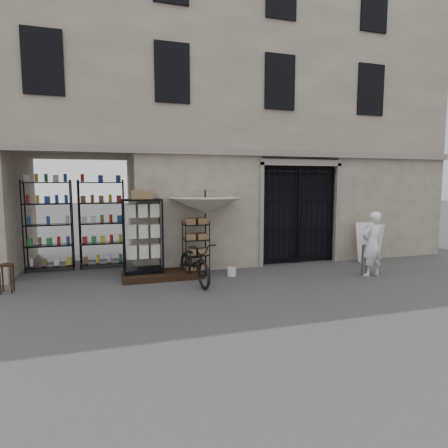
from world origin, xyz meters
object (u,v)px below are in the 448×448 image
object	(u,v)px
wire_rack	(196,249)
steel_bollard	(364,260)
display_cabinet	(143,240)
easel_sign	(369,243)
bicycle	(195,283)
wooden_stool	(7,278)
market_umbrella	(205,201)
white_bucket	(232,272)
shopkeeper	(371,276)

from	to	relation	value
wire_rack	steel_bollard	xyz separation A→B (m)	(4.23, -1.32, -0.30)
display_cabinet	easel_sign	size ratio (longest dim) A/B	1.69
bicycle	wooden_stool	world-z (taller)	bicycle
wire_rack	market_umbrella	size ratio (longest dim) A/B	0.53
wooden_stool	bicycle	bearing A→B (deg)	-5.38
wire_rack	white_bucket	bearing A→B (deg)	-24.17
bicycle	white_bucket	bearing A→B (deg)	11.27
bicycle	steel_bollard	size ratio (longest dim) A/B	2.38
wooden_stool	steel_bollard	distance (m)	8.62
easel_sign	display_cabinet	bearing A→B (deg)	-174.29
display_cabinet	white_bucket	world-z (taller)	display_cabinet
white_bucket	shopkeeper	bearing A→B (deg)	-17.07
market_umbrella	steel_bollard	world-z (taller)	market_umbrella
white_bucket	shopkeeper	distance (m)	3.65
market_umbrella	bicycle	size ratio (longest dim) A/B	1.41
wire_rack	shopkeeper	size ratio (longest dim) A/B	0.85
market_umbrella	easel_sign	size ratio (longest dim) A/B	2.25
easel_sign	bicycle	bearing A→B (deg)	-166.11
wire_rack	shopkeeper	bearing A→B (deg)	-18.45
display_cabinet	market_umbrella	xyz separation A→B (m)	(1.61, -0.08, 0.95)
white_bucket	steel_bollard	world-z (taller)	steel_bollard
shopkeeper	wire_rack	bearing A→B (deg)	-25.66
easel_sign	market_umbrella	bearing A→B (deg)	-174.03
white_bucket	wooden_stool	xyz separation A→B (m)	(-5.21, 0.02, 0.23)
white_bucket	shopkeeper	world-z (taller)	white_bucket
wire_rack	wooden_stool	distance (m)	4.38
wire_rack	steel_bollard	size ratio (longest dim) A/B	1.77
display_cabinet	wooden_stool	distance (m)	3.09
shopkeeper	easel_sign	world-z (taller)	easel_sign
bicycle	steel_bollard	world-z (taller)	bicycle
wire_rack	white_bucket	world-z (taller)	wire_rack
steel_bollard	bicycle	bearing A→B (deg)	172.78
wire_rack	bicycle	distance (m)	1.05
steel_bollard	shopkeeper	world-z (taller)	steel_bollard
bicycle	easel_sign	xyz separation A→B (m)	(5.46, 0.58, 0.62)
display_cabinet	wire_rack	xyz separation A→B (m)	(1.36, -0.06, -0.29)
market_umbrella	wooden_stool	xyz separation A→B (m)	(-4.60, -0.35, -1.60)
steel_bollard	wire_rack	bearing A→B (deg)	162.63
easel_sign	shopkeeper	bearing A→B (deg)	-117.64
shopkeeper	steel_bollard	bearing A→B (deg)	-55.66
wooden_stool	steel_bollard	size ratio (longest dim) A/B	0.80
market_umbrella	bicycle	bearing A→B (deg)	-121.80
white_bucket	shopkeeper	xyz separation A→B (m)	(3.49, -1.07, -0.11)
steel_bollard	shopkeeper	distance (m)	0.44
wire_rack	easel_sign	world-z (taller)	wire_rack
bicycle	shopkeeper	xyz separation A→B (m)	(4.55, -0.70, 0.00)
market_umbrella	shopkeeper	bearing A→B (deg)	-19.38
display_cabinet	white_bucket	bearing A→B (deg)	-14.82
shopkeeper	bicycle	bearing A→B (deg)	-15.83
bicycle	shopkeeper	size ratio (longest dim) A/B	1.14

